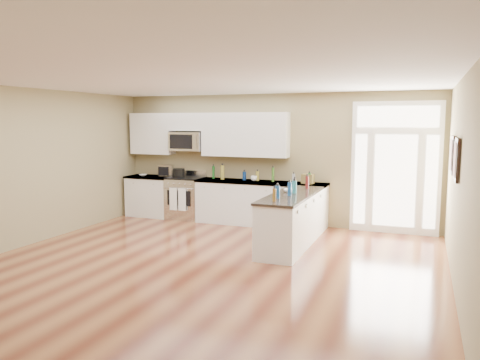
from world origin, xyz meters
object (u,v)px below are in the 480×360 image
object	(u,v)px
peninsula_cabinet	(291,222)
stockpot	(179,172)
toaster_oven	(166,171)
kitchen_range	(186,198)

from	to	relation	value
peninsula_cabinet	stockpot	world-z (taller)	stockpot
peninsula_cabinet	toaster_oven	bearing A→B (deg)	155.72
stockpot	toaster_oven	bearing A→B (deg)	163.18
kitchen_range	stockpot	xyz separation A→B (m)	(-0.16, -0.02, 0.58)
peninsula_cabinet	stockpot	bearing A→B (deg)	154.80
kitchen_range	toaster_oven	bearing A→B (deg)	169.72
kitchen_range	toaster_oven	xyz separation A→B (m)	(-0.55, 0.10, 0.59)
peninsula_cabinet	toaster_oven	size ratio (longest dim) A/B	7.45
stockpot	toaster_oven	distance (m)	0.41
kitchen_range	stockpot	world-z (taller)	stockpot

